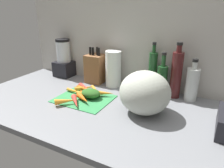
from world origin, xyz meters
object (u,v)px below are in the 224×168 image
(carrot_2, at_px, (77,92))
(carrot_6, at_px, (85,87))
(paper_towel_roll, at_px, (113,69))
(bottle_3, at_px, (192,84))
(bottle_1, at_px, (162,80))
(carrot_5, at_px, (87,95))
(carrot_1, at_px, (66,101))
(carrot_3, at_px, (83,99))
(carrot_0, at_px, (104,93))
(carrot_8, at_px, (87,90))
(winter_squash, at_px, (145,93))
(knife_block, at_px, (96,68))
(bottle_2, at_px, (176,74))
(cutting_board, at_px, (84,98))
(bottle_0, at_px, (152,72))
(carrot_4, at_px, (96,91))
(blender_appliance, at_px, (64,60))
(carrot_7, at_px, (93,93))
(carrot_9, at_px, (85,88))
(carrot_10, at_px, (75,102))

(carrot_2, relative_size, carrot_6, 1.34)
(paper_towel_roll, bearing_deg, bottle_3, 0.87)
(carrot_2, relative_size, bottle_1, 0.59)
(carrot_5, xyz_separation_m, carrot_6, (-0.07, 0.09, 0.00))
(carrot_6, xyz_separation_m, bottle_3, (0.63, 0.18, 0.08))
(carrot_1, height_order, carrot_3, same)
(carrot_5, bearing_deg, carrot_0, 37.64)
(carrot_0, bearing_deg, bottle_3, 23.02)
(carrot_3, xyz_separation_m, carrot_8, (-0.06, 0.13, -0.00))
(winter_squash, bearing_deg, knife_block, 149.03)
(knife_block, bearing_deg, carrot_5, -69.73)
(carrot_5, height_order, knife_block, knife_block)
(knife_block, height_order, bottle_2, bottle_2)
(cutting_board, relative_size, carrot_8, 1.99)
(bottle_2, bearing_deg, bottle_0, 173.52)
(carrot_4, distance_m, carrot_6, 0.09)
(blender_appliance, height_order, paper_towel_roll, blender_appliance)
(carrot_4, relative_size, carrot_6, 1.48)
(bottle_1, bearing_deg, blender_appliance, 178.38)
(carrot_4, relative_size, bottle_0, 0.55)
(knife_block, height_order, paper_towel_roll, knife_block)
(carrot_7, relative_size, winter_squash, 0.61)
(carrot_1, bearing_deg, cutting_board, 69.27)
(carrot_7, relative_size, bottle_1, 0.59)
(bottle_2, bearing_deg, carrot_5, -149.96)
(carrot_6, bearing_deg, carrot_9, 91.38)
(carrot_4, relative_size, bottle_1, 0.64)
(paper_towel_roll, height_order, bottle_0, bottle_0)
(carrot_0, height_order, blender_appliance, blender_appliance)
(winter_squash, bearing_deg, bottle_3, 54.76)
(cutting_board, bearing_deg, winter_squash, 1.95)
(carrot_8, xyz_separation_m, bottle_0, (0.36, 0.22, 0.11))
(paper_towel_roll, distance_m, bottle_0, 0.27)
(carrot_9, xyz_separation_m, paper_towel_roll, (0.12, 0.17, 0.10))
(cutting_board, relative_size, carrot_1, 2.61)
(carrot_8, height_order, blender_appliance, blender_appliance)
(carrot_3, distance_m, bottle_3, 0.64)
(carrot_0, bearing_deg, carrot_9, 170.76)
(cutting_board, relative_size, bottle_2, 0.97)
(carrot_6, distance_m, bottle_1, 0.49)
(carrot_3, distance_m, carrot_4, 0.14)
(carrot_10, bearing_deg, bottle_1, 43.58)
(paper_towel_roll, bearing_deg, blender_appliance, 177.60)
(carrot_2, relative_size, carrot_9, 1.15)
(carrot_1, height_order, bottle_0, bottle_0)
(carrot_1, relative_size, carrot_3, 1.05)
(carrot_7, bearing_deg, carrot_5, -107.82)
(carrot_2, height_order, carrot_4, same)
(bottle_1, bearing_deg, cutting_board, -145.13)
(cutting_board, distance_m, carrot_4, 0.11)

